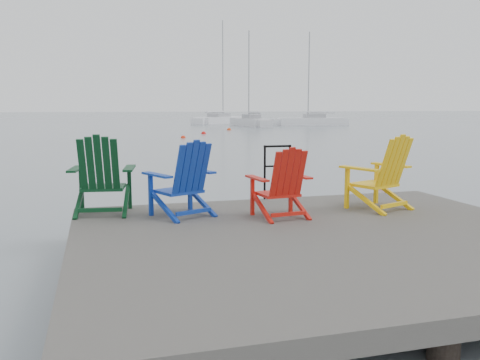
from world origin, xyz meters
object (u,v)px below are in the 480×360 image
object	(u,v)px
sailboat_mid	(221,120)
buoy_d	(229,130)
sailboat_far	(311,122)
buoy_c	(204,134)
sailboat_near	(250,123)
chair_blue	(184,179)
buoy_a	(381,186)
buoy_b	(183,138)
chair_green	(102,175)
handrail	(277,167)
chair_red	(282,183)
chair_yellow	(382,173)

from	to	relation	value
sailboat_mid	buoy_d	distance (m)	18.38
sailboat_far	buoy_c	distance (m)	21.02
sailboat_mid	sailboat_near	bearing A→B (deg)	-38.53
chair_blue	buoy_d	bearing A→B (deg)	50.85
chair_blue	sailboat_near	world-z (taller)	sailboat_near
sailboat_mid	buoy_a	bearing A→B (deg)	-53.07
buoy_a	chair_blue	bearing A→B (deg)	-142.34
sailboat_mid	buoy_d	xyz separation A→B (m)	(-3.61, -18.01, -0.35)
sailboat_near	buoy_b	size ratio (longest dim) A/B	31.41
buoy_d	sailboat_mid	bearing A→B (deg)	78.67
chair_blue	buoy_b	size ratio (longest dim) A/B	3.25
chair_blue	chair_green	bearing A→B (deg)	133.26
handrail	buoy_d	world-z (taller)	handrail
buoy_b	buoy_d	distance (m)	11.55
chair_green	buoy_a	world-z (taller)	chair_green
buoy_d	chair_green	bearing A→B (deg)	-107.24
chair_green	buoy_b	xyz separation A→B (m)	(5.38, 25.68, -1.06)
buoy_a	handrail	bearing A→B (deg)	-139.25
sailboat_mid	buoy_c	bearing A→B (deg)	-60.85
sailboat_far	buoy_b	xyz separation A→B (m)	(-17.49, -19.21, -0.36)
buoy_a	buoy_b	size ratio (longest dim) A/B	1.06
handrail	chair_green	size ratio (longest dim) A/B	0.80
chair_red	sailboat_far	xyz separation A→B (m)	(20.49, 45.82, -0.63)
sailboat_far	buoy_a	distance (m)	43.84
chair_green	buoy_d	size ratio (longest dim) A/B	3.01
chair_green	sailboat_mid	size ratio (longest dim) A/B	0.09
chair_blue	sailboat_far	bearing A→B (deg)	40.63
sailboat_far	buoy_a	size ratio (longest dim) A/B	30.09
buoy_a	buoy_c	world-z (taller)	buoy_c
buoy_d	buoy_b	bearing A→B (deg)	-119.59
handrail	chair_yellow	distance (m)	1.74
chair_yellow	sailboat_mid	size ratio (longest dim) A/B	0.09
buoy_c	sailboat_near	bearing A→B (deg)	60.55
sailboat_near	sailboat_mid	xyz separation A→B (m)	(-0.93, 9.37, -0.00)
chair_yellow	chair_red	bearing A→B (deg)	164.10
buoy_d	sailboat_near	bearing A→B (deg)	62.29
handrail	buoy_d	distance (m)	36.20
chair_yellow	sailboat_mid	world-z (taller)	sailboat_mid
sailboat_mid	buoy_c	size ratio (longest dim) A/B	34.96
sailboat_mid	buoy_b	size ratio (longest dim) A/B	38.99
sailboat_far	buoy_c	xyz separation A→B (m)	(-15.17, -14.54, -0.36)
chair_yellow	buoy_c	distance (m)	31.36
chair_blue	buoy_d	xyz separation A→B (m)	(9.98, 36.19, -1.03)
handrail	sailboat_far	size ratio (longest dim) A/B	0.09
chair_blue	buoy_b	xyz separation A→B (m)	(4.28, 26.15, -1.03)
chair_green	buoy_d	world-z (taller)	chair_green
chair_green	buoy_b	size ratio (longest dim) A/B	3.45
chair_green	sailboat_far	bearing A→B (deg)	71.54
chair_yellow	chair_green	bearing A→B (deg)	147.87
chair_yellow	sailboat_far	bearing A→B (deg)	46.34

